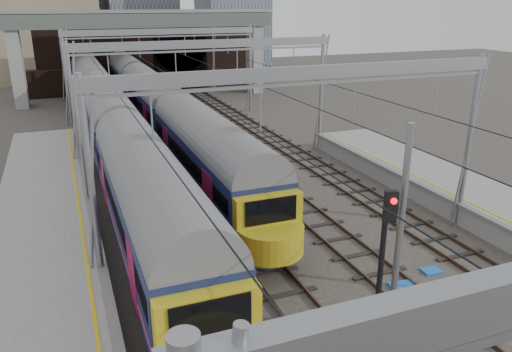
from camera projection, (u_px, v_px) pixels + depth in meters
name	position (u px, v px, depth m)	size (l,w,h in m)	color
tracks	(247.00, 196.00, 27.27)	(14.40, 80.00, 0.22)	#4C3828
overhead_line	(209.00, 62.00, 30.79)	(16.80, 80.00, 8.00)	gray
retaining_wall	(149.00, 53.00, 58.75)	(28.00, 2.75, 9.00)	black
overbridge	(143.00, 30.00, 52.09)	(28.00, 3.00, 9.25)	gray
train_main	(137.00, 87.00, 46.99)	(2.79, 64.42, 4.80)	black
train_second	(108.00, 119.00, 34.06)	(2.85, 49.40, 4.88)	black
signal_near_centre	(384.00, 252.00, 14.50)	(0.40, 0.48, 5.17)	black
equip_cover_b	(403.00, 286.00, 18.60)	(0.97, 0.68, 0.11)	blue
equip_cover_c	(431.00, 271.00, 19.70)	(0.76, 0.54, 0.09)	blue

